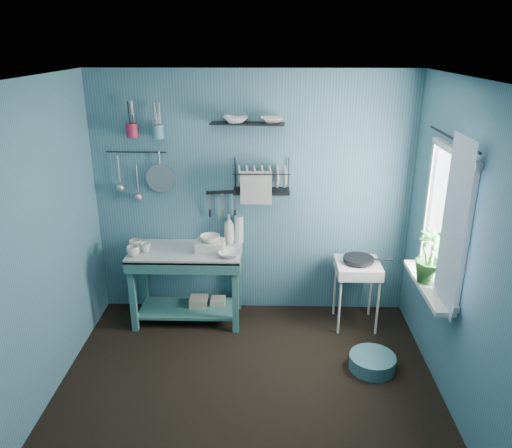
{
  "coord_description": "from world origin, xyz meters",
  "views": [
    {
      "loc": [
        0.16,
        -3.32,
        2.76
      ],
      "look_at": [
        0.05,
        0.85,
        1.2
      ],
      "focal_mm": 35.0,
      "sensor_mm": 36.0,
      "label": 1
    }
  ],
  "objects_px": {
    "mug_left": "(133,251)",
    "storage_tin_small": "(218,307)",
    "colander": "(160,178)",
    "mug_right": "(135,245)",
    "work_counter": "(187,285)",
    "water_bottle": "(239,229)",
    "hotplate_stand": "(356,294)",
    "dish_rack": "(262,176)",
    "soap_bottle": "(229,229)",
    "floor_basin": "(372,362)",
    "potted_plant": "(431,257)",
    "mug_mid": "(146,247)",
    "utensil_cup_magenta": "(132,130)",
    "storage_tin_large": "(199,307)",
    "wash_tub": "(210,246)",
    "utensil_cup_teal": "(158,132)",
    "frying_pan": "(358,259)"
  },
  "relations": [
    {
      "from": "dish_rack",
      "to": "potted_plant",
      "type": "distance_m",
      "value": 1.73
    },
    {
      "from": "mug_left",
      "to": "storage_tin_small",
      "type": "relative_size",
      "value": 0.61
    },
    {
      "from": "frying_pan",
      "to": "storage_tin_small",
      "type": "distance_m",
      "value": 1.55
    },
    {
      "from": "utensil_cup_magenta",
      "to": "floor_basin",
      "type": "relative_size",
      "value": 0.32
    },
    {
      "from": "mug_left",
      "to": "floor_basin",
      "type": "bearing_deg",
      "value": -15.92
    },
    {
      "from": "frying_pan",
      "to": "water_bottle",
      "type": "bearing_deg",
      "value": 167.18
    },
    {
      "from": "storage_tin_small",
      "to": "storage_tin_large",
      "type": "bearing_deg",
      "value": -171.47
    },
    {
      "from": "mug_right",
      "to": "frying_pan",
      "type": "relative_size",
      "value": 0.41
    },
    {
      "from": "colander",
      "to": "floor_basin",
      "type": "relative_size",
      "value": 0.69
    },
    {
      "from": "wash_tub",
      "to": "utensil_cup_teal",
      "type": "bearing_deg",
      "value": 155.05
    },
    {
      "from": "work_counter",
      "to": "colander",
      "type": "relative_size",
      "value": 3.96
    },
    {
      "from": "colander",
      "to": "hotplate_stand",
      "type": "bearing_deg",
      "value": -8.4
    },
    {
      "from": "hotplate_stand",
      "to": "floor_basin",
      "type": "bearing_deg",
      "value": -97.5
    },
    {
      "from": "work_counter",
      "to": "mug_left",
      "type": "bearing_deg",
      "value": -154.21
    },
    {
      "from": "soap_bottle",
      "to": "floor_basin",
      "type": "height_order",
      "value": "soap_bottle"
    },
    {
      "from": "wash_tub",
      "to": "soap_bottle",
      "type": "bearing_deg",
      "value": 52.31
    },
    {
      "from": "utensil_cup_magenta",
      "to": "hotplate_stand",
      "type": "bearing_deg",
      "value": -6.75
    },
    {
      "from": "storage_tin_small",
      "to": "mug_right",
      "type": "bearing_deg",
      "value": -174.29
    },
    {
      "from": "mug_left",
      "to": "dish_rack",
      "type": "xyz_separation_m",
      "value": [
        1.23,
        0.32,
        0.67
      ]
    },
    {
      "from": "water_bottle",
      "to": "storage_tin_large",
      "type": "distance_m",
      "value": 0.93
    },
    {
      "from": "mug_mid",
      "to": "hotplate_stand",
      "type": "xyz_separation_m",
      "value": [
        2.09,
        0.01,
        -0.49
      ]
    },
    {
      "from": "utensil_cup_teal",
      "to": "storage_tin_large",
      "type": "xyz_separation_m",
      "value": [
        0.34,
        -0.16,
        -1.81
      ]
    },
    {
      "from": "utensil_cup_magenta",
      "to": "floor_basin",
      "type": "xyz_separation_m",
      "value": [
        2.24,
        -1.01,
        -1.87
      ]
    },
    {
      "from": "colander",
      "to": "mug_right",
      "type": "bearing_deg",
      "value": -135.44
    },
    {
      "from": "utensil_cup_magenta",
      "to": "storage_tin_large",
      "type": "xyz_separation_m",
      "value": [
        0.59,
        -0.16,
        -1.82
      ]
    },
    {
      "from": "work_counter",
      "to": "wash_tub",
      "type": "bearing_deg",
      "value": 2.78
    },
    {
      "from": "storage_tin_large",
      "to": "wash_tub",
      "type": "bearing_deg",
      "value": -25.02
    },
    {
      "from": "potted_plant",
      "to": "dish_rack",
      "type": "bearing_deg",
      "value": 148.23
    },
    {
      "from": "utensil_cup_magenta",
      "to": "potted_plant",
      "type": "distance_m",
      "value": 2.95
    },
    {
      "from": "soap_bottle",
      "to": "mug_left",
      "type": "bearing_deg",
      "value": -158.2
    },
    {
      "from": "mug_right",
      "to": "potted_plant",
      "type": "bearing_deg",
      "value": -15.06
    },
    {
      "from": "hotplate_stand",
      "to": "dish_rack",
      "type": "bearing_deg",
      "value": 156.68
    },
    {
      "from": "work_counter",
      "to": "water_bottle",
      "type": "relative_size",
      "value": 3.96
    },
    {
      "from": "water_bottle",
      "to": "storage_tin_large",
      "type": "height_order",
      "value": "water_bottle"
    },
    {
      "from": "hotplate_stand",
      "to": "floor_basin",
      "type": "xyz_separation_m",
      "value": [
        0.04,
        -0.75,
        -0.28
      ]
    },
    {
      "from": "mug_mid",
      "to": "utensil_cup_teal",
      "type": "bearing_deg",
      "value": 63.21
    },
    {
      "from": "mug_right",
      "to": "soap_bottle",
      "type": "xyz_separation_m",
      "value": [
        0.92,
        0.2,
        0.1
      ]
    },
    {
      "from": "water_bottle",
      "to": "potted_plant",
      "type": "bearing_deg",
      "value": -29.64
    },
    {
      "from": "mug_right",
      "to": "wash_tub",
      "type": "bearing_deg",
      "value": -1.53
    },
    {
      "from": "mug_left",
      "to": "potted_plant",
      "type": "height_order",
      "value": "potted_plant"
    },
    {
      "from": "mug_left",
      "to": "storage_tin_small",
      "type": "xyz_separation_m",
      "value": [
        0.78,
        0.24,
        -0.73
      ]
    },
    {
      "from": "floor_basin",
      "to": "utensil_cup_magenta",
      "type": "bearing_deg",
      "value": 155.83
    },
    {
      "from": "utensil_cup_magenta",
      "to": "frying_pan",
      "type": "bearing_deg",
      "value": -6.75
    },
    {
      "from": "work_counter",
      "to": "potted_plant",
      "type": "height_order",
      "value": "potted_plant"
    },
    {
      "from": "potted_plant",
      "to": "floor_basin",
      "type": "height_order",
      "value": "potted_plant"
    },
    {
      "from": "colander",
      "to": "floor_basin",
      "type": "bearing_deg",
      "value": -27.29
    },
    {
      "from": "work_counter",
      "to": "mug_left",
      "type": "distance_m",
      "value": 0.67
    },
    {
      "from": "soap_bottle",
      "to": "colander",
      "type": "bearing_deg",
      "value": 176.64
    },
    {
      "from": "work_counter",
      "to": "soap_bottle",
      "type": "distance_m",
      "value": 0.71
    },
    {
      "from": "storage_tin_large",
      "to": "soap_bottle",
      "type": "bearing_deg",
      "value": 25.11
    }
  ]
}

